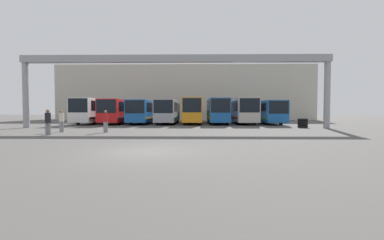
{
  "coord_description": "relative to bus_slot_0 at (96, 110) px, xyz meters",
  "views": [
    {
      "loc": [
        2.23,
        -11.02,
        1.77
      ],
      "look_at": [
        1.68,
        18.66,
        0.68
      ],
      "focal_mm": 24.0,
      "sensor_mm": 36.0,
      "label": 1
    }
  ],
  "objects": [
    {
      "name": "tire_stack",
      "position": [
        24.93,
        -8.27,
        -1.43
      ],
      "size": [
        1.04,
        1.04,
        0.96
      ],
      "color": "black",
      "rests_on": "ground"
    },
    {
      "name": "bus_slot_2",
      "position": [
        6.67,
        0.28,
        -0.13
      ],
      "size": [
        2.51,
        11.39,
        3.07
      ],
      "color": "#1959A5",
      "rests_on": "ground"
    },
    {
      "name": "bus_slot_0",
      "position": [
        0.0,
        0.0,
        0.0
      ],
      "size": [
        2.53,
        10.84,
        3.31
      ],
      "color": "silver",
      "rests_on": "ground"
    },
    {
      "name": "pedestrian_far_center",
      "position": [
        2.78,
        -14.25,
        -0.94
      ],
      "size": [
        0.38,
        0.38,
        1.83
      ],
      "rotation": [
        0.0,
        0.0,
        1.22
      ],
      "color": "gray",
      "rests_on": "ground"
    },
    {
      "name": "building_backdrop",
      "position": [
        11.67,
        18.99,
        3.31
      ],
      "size": [
        49.26,
        12.0,
        10.44
      ],
      "color": "#B7B2A3",
      "rests_on": "ground"
    },
    {
      "name": "bus_slot_6",
      "position": [
        20.01,
        0.22,
        -0.0
      ],
      "size": [
        2.57,
        11.29,
        3.31
      ],
      "color": "beige",
      "rests_on": "ground"
    },
    {
      "name": "bus_slot_5",
      "position": [
        16.68,
        -0.33,
        -0.03
      ],
      "size": [
        2.45,
        10.17,
        3.27
      ],
      "color": "#1959A5",
      "rests_on": "ground"
    },
    {
      "name": "overhead_gantry",
      "position": [
        11.67,
        -9.05,
        4.31
      ],
      "size": [
        31.25,
        0.8,
        7.35
      ],
      "color": "gray",
      "rests_on": "ground"
    },
    {
      "name": "bus_slot_3",
      "position": [
        10.01,
        -0.17,
        -0.11
      ],
      "size": [
        2.48,
        10.5,
        3.12
      ],
      "color": "#999EA5",
      "rests_on": "ground"
    },
    {
      "name": "ground_plane",
      "position": [
        11.67,
        -24.07,
        -1.91
      ],
      "size": [
        200.0,
        200.0,
        0.0
      ],
      "primitive_type": "plane",
      "color": "#514F4C"
    },
    {
      "name": "bus_slot_1",
      "position": [
        3.34,
        -0.15,
        -0.08
      ],
      "size": [
        2.55,
        10.53,
        3.17
      ],
      "color": "red",
      "rests_on": "ground"
    },
    {
      "name": "bus_slot_4",
      "position": [
        13.34,
        0.73,
        0.01
      ],
      "size": [
        2.43,
        12.29,
        3.33
      ],
      "color": "orange",
      "rests_on": "ground"
    },
    {
      "name": "bus_slot_7",
      "position": [
        23.35,
        0.25,
        -0.17
      ],
      "size": [
        2.51,
        11.33,
        3.0
      ],
      "color": "#1959A5",
      "rests_on": "ground"
    },
    {
      "name": "pedestrian_near_left",
      "position": [
        6.52,
        -14.5,
        -0.95
      ],
      "size": [
        0.37,
        0.37,
        1.79
      ],
      "rotation": [
        0.0,
        0.0,
        4.06
      ],
      "color": "gray",
      "rests_on": "ground"
    },
    {
      "name": "pedestrian_mid_right",
      "position": [
        3.18,
        -16.85,
        -0.92
      ],
      "size": [
        0.39,
        0.39,
        1.87
      ],
      "rotation": [
        0.0,
        0.0,
        0.35
      ],
      "color": "gray",
      "rests_on": "ground"
    }
  ]
}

